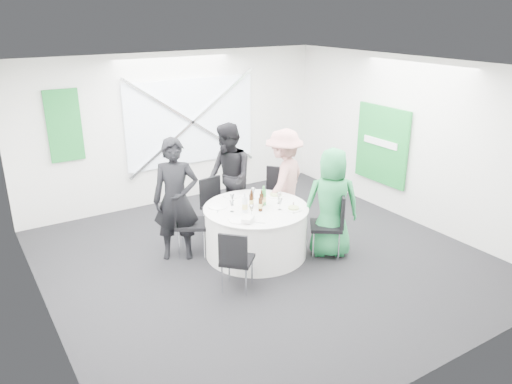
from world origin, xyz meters
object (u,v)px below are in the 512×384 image
clear_water_bottle (245,205)px  chair_front_right (333,220)px  chair_back_left (186,217)px  person_woman_pink (284,181)px  chair_back (215,202)px  person_woman_green (332,203)px  person_man_back_left (176,200)px  chair_back_right (277,193)px  chair_front_left (235,257)px  banquet_table (256,231)px  person_man_back (229,178)px  green_water_bottle (264,197)px

clear_water_bottle → chair_front_right: bearing=-26.9°
chair_back_left → person_woman_pink: bearing=-58.6°
chair_back → person_woman_green: person_woman_green is taller
person_man_back_left → person_woman_green: 2.28m
chair_back → chair_back_right: (1.02, -0.31, 0.05)m
chair_front_left → person_woman_pink: size_ratio=0.51×
chair_back_left → person_man_back_left: size_ratio=0.55×
chair_front_left → person_woman_pink: 2.16m
banquet_table → person_man_back_left: (-1.03, 0.54, 0.53)m
banquet_table → chair_back_right: (0.85, 0.70, 0.22)m
chair_back_right → person_woman_pink: bearing=-31.3°
chair_front_left → person_man_back_left: size_ratio=0.48×
chair_back_right → person_woman_green: size_ratio=0.61×
chair_back_right → person_man_back: person_man_back is taller
clear_water_bottle → chair_front_left: bearing=-129.0°
chair_back → clear_water_bottle: clear_water_bottle is taller
person_woman_green → clear_water_bottle: size_ratio=5.72×
chair_back → chair_back_right: size_ratio=0.92×
chair_front_right → person_man_back_left: person_man_back_left is taller
chair_back_left → person_woman_green: 2.17m
person_man_back_left → chair_back: bearing=56.0°
chair_front_left → person_woman_green: person_woman_green is taller
chair_front_right → chair_front_left: chair_front_right is taller
chair_back → person_man_back: size_ratio=0.52×
chair_back_left → clear_water_bottle: 0.95m
chair_back → chair_front_right: 1.99m
person_woman_green → chair_front_left: bearing=38.5°
chair_back_right → person_woman_green: bearing=-35.4°
banquet_table → chair_front_right: 1.15m
banquet_table → chair_front_left: (-0.81, -0.78, 0.13)m
person_woman_pink → clear_water_bottle: bearing=-2.5°
chair_back → person_woman_pink: bearing=-33.8°
chair_front_left → green_water_bottle: size_ratio=2.92×
chair_back_left → green_water_bottle: size_ratio=3.39×
chair_back → banquet_table: bearing=-90.0°
chair_front_right → clear_water_bottle: (-1.16, 0.59, 0.28)m
chair_front_right → chair_back: bearing=-111.2°
person_man_back_left → person_woman_pink: size_ratio=1.06×
green_water_bottle → chair_back_right: bearing=43.7°
chair_back → chair_front_right: bearing=-66.3°
person_woman_green → green_water_bottle: person_woman_green is taller
chair_front_right → chair_front_left: size_ratio=1.15×
person_woman_pink → chair_front_right: bearing=60.8°
banquet_table → person_man_back_left: size_ratio=0.85×
clear_water_bottle → person_man_back: bearing=72.0°
chair_front_left → green_water_bottle: (0.96, 0.80, 0.37)m
banquet_table → chair_back: size_ratio=1.67×
chair_back_right → person_woman_green: (0.08, -1.29, 0.23)m
banquet_table → green_water_bottle: size_ratio=5.22×
chair_back_right → green_water_bottle: size_ratio=3.40×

